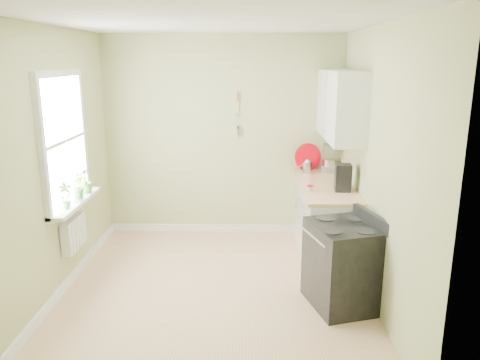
{
  "coord_description": "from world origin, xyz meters",
  "views": [
    {
      "loc": [
        0.36,
        -4.46,
        2.37
      ],
      "look_at": [
        0.25,
        0.55,
        1.08
      ],
      "focal_mm": 35.0,
      "sensor_mm": 36.0,
      "label": 1
    }
  ],
  "objects_px": {
    "kettle": "(307,166)",
    "stove": "(343,265)",
    "stand_mixer": "(328,158)",
    "coffee_maker": "(343,178)"
  },
  "relations": [
    {
      "from": "kettle",
      "to": "stand_mixer",
      "type": "bearing_deg",
      "value": 26.92
    },
    {
      "from": "stove",
      "to": "kettle",
      "type": "height_order",
      "value": "kettle"
    },
    {
      "from": "kettle",
      "to": "coffee_maker",
      "type": "relative_size",
      "value": 0.59
    },
    {
      "from": "stove",
      "to": "coffee_maker",
      "type": "height_order",
      "value": "coffee_maker"
    },
    {
      "from": "coffee_maker",
      "to": "stove",
      "type": "bearing_deg",
      "value": -98.76
    },
    {
      "from": "kettle",
      "to": "stove",
      "type": "bearing_deg",
      "value": -84.93
    },
    {
      "from": "stand_mixer",
      "to": "coffee_maker",
      "type": "relative_size",
      "value": 1.31
    },
    {
      "from": "stand_mixer",
      "to": "kettle",
      "type": "bearing_deg",
      "value": -153.08
    },
    {
      "from": "stand_mixer",
      "to": "kettle",
      "type": "height_order",
      "value": "stand_mixer"
    },
    {
      "from": "stand_mixer",
      "to": "coffee_maker",
      "type": "height_order",
      "value": "stand_mixer"
    }
  ]
}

